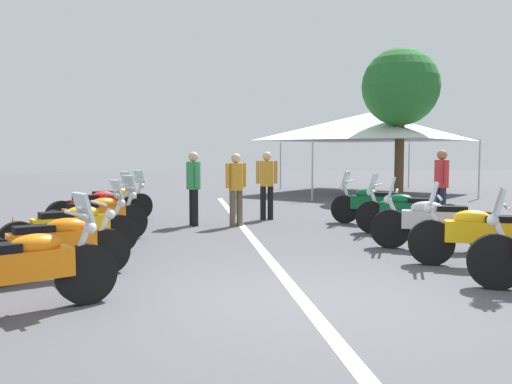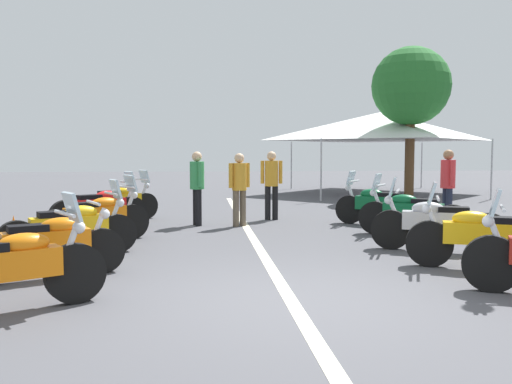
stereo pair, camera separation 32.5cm
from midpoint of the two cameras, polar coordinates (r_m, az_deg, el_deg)
name	(u,v)px [view 2 (the right image)]	position (r m, az deg, el deg)	size (l,w,h in m)	color
ground_plane	(291,301)	(6.17, 5.24, -11.30)	(80.00, 80.00, 0.00)	#4C4C51
lane_centre_stripe	(254,239)	(10.34, 0.64, -4.94)	(18.31, 0.16, 0.01)	beige
motorcycle_left_row_0	(9,268)	(6.06, -23.00, -7.32)	(1.18, 1.84, 1.22)	black
motorcycle_left_row_1	(48,245)	(7.53, -19.72, -5.21)	(1.04, 1.89, 0.99)	black
motorcycle_left_row_2	(72,227)	(9.00, -17.74, -3.54)	(1.12, 2.00, 1.20)	black
motorcycle_left_row_3	(97,217)	(10.28, -15.40, -2.50)	(1.31, 1.82, 1.22)	black
motorcycle_left_row_4	(101,207)	(11.91, -15.17, -1.57)	(1.27, 1.86, 1.23)	black
motorcycle_left_row_5	(119,202)	(13.33, -13.44, -0.98)	(1.35, 1.79, 1.21)	black
motorcycle_right_row_1	(482,236)	(8.34, 23.60, -4.23)	(1.01, 2.02, 1.22)	black
motorcycle_right_row_2	(437,223)	(9.56, 19.32, -3.06)	(1.06, 2.09, 1.22)	black
motorcycle_right_row_3	(411,212)	(11.07, 16.74, -2.05)	(1.30, 1.86, 1.22)	black
motorcycle_right_row_4	(378,205)	(12.56, 13.35, -1.28)	(1.26, 1.75, 1.21)	black
traffic_cone_0	(466,222)	(11.35, 21.85, -2.95)	(0.36, 0.36, 0.61)	orange
traffic_cone_1	(14,235)	(9.75, -23.10, -4.13)	(0.36, 0.36, 0.61)	orange
bystander_0	(448,181)	(12.96, 20.10, 1.08)	(0.53, 0.32, 1.70)	#1E2338
bystander_1	(239,184)	(12.05, -0.98, 0.87)	(0.32, 0.48, 1.62)	brown
bystander_3	(271,180)	(13.20, 2.33, 1.28)	(0.32, 0.53, 1.66)	black
bystander_4	(197,182)	(12.21, -5.43, 1.01)	(0.51, 0.32, 1.66)	black
roadside_tree_0	(411,87)	(19.58, 16.37, 10.49)	(2.65, 2.65, 5.21)	brown
event_tent	(380,126)	(22.10, 13.23, 6.71)	(6.67, 6.67, 3.20)	white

